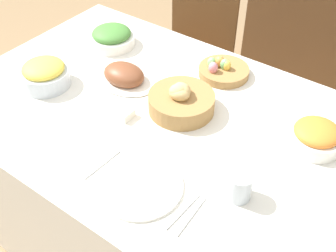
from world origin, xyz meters
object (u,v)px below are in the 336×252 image
green_salad_bowl (112,37)px  dinner_plate (140,186)px  bread_basket (181,100)px  carrot_bowl (316,136)px  pineapple_bowl (45,74)px  knife (182,211)px  chair_far_left (192,47)px  ham_platter (124,76)px  fork (102,164)px  butter_dish (120,111)px  drinking_cup (239,186)px  egg_basket (223,70)px  spoon (191,216)px

green_salad_bowl → dinner_plate: 0.87m
bread_basket → carrot_bowl: (0.48, 0.11, -0.01)m
green_salad_bowl → dinner_plate: bearing=-42.6°
bread_basket → pineapple_bowl: 0.57m
green_salad_bowl → knife: size_ratio=1.29×
chair_far_left → ham_platter: chair_far_left is taller
green_salad_bowl → carrot_bowl: bearing=-5.0°
carrot_bowl → fork: size_ratio=1.15×
carrot_bowl → dinner_plate: 0.62m
dinner_plate → butter_dish: size_ratio=2.64×
dinner_plate → butter_dish: butter_dish is taller
chair_far_left → ham_platter: (0.16, -0.77, 0.30)m
bread_basket → drinking_cup: bearing=-32.3°
bread_basket → butter_dish: bearing=-137.0°
chair_far_left → green_salad_bowl: (-0.07, -0.58, 0.32)m
dinner_plate → knife: 0.16m
egg_basket → fork: bearing=-94.8°
green_salad_bowl → spoon: size_ratio=1.29×
ham_platter → pineapple_bowl: pineapple_bowl is taller
pineapple_bowl → spoon: (0.84, -0.20, -0.05)m
green_salad_bowl → drinking_cup: (0.90, -0.44, 0.00)m
pineapple_bowl → drinking_cup: pineapple_bowl is taller
fork → knife: size_ratio=1.00×
egg_basket → dinner_plate: 0.69m
butter_dish → drinking_cup: bearing=-8.3°
fork → drinking_cup: bearing=22.3°
chair_far_left → butter_dish: 1.03m
bread_basket → green_salad_bowl: 0.56m
pineapple_bowl → butter_dish: (0.37, 0.03, -0.04)m
chair_far_left → drinking_cup: (0.83, -1.02, 0.32)m
egg_basket → pineapple_bowl: bearing=-138.4°
pineapple_bowl → butter_dish: bearing=4.9°
ham_platter → dinner_plate: ham_platter is taller
butter_dish → bread_basket: bearing=43.0°
chair_far_left → butter_dish: bearing=-76.8°
ham_platter → butter_dish: ham_platter is taller
carrot_bowl → ham_platter: bearing=-172.8°
ham_platter → green_salad_bowl: (-0.23, 0.19, 0.01)m
dinner_plate → butter_dish: (-0.28, 0.23, 0.01)m
chair_far_left → fork: 1.27m
carrot_bowl → knife: carrot_bowl is taller
chair_far_left → ham_platter: bearing=-81.9°
bread_basket → knife: 0.48m
egg_basket → drinking_cup: bearing=-55.3°
pineapple_bowl → drinking_cup: bearing=-3.0°
butter_dish → carrot_bowl: bearing=22.7°
green_salad_bowl → pineapple_bowl: (-0.01, -0.39, 0.01)m
pineapple_bowl → spoon: pineapple_bowl is taller
green_salad_bowl → dinner_plate: size_ratio=0.77×
egg_basket → carrot_bowl: size_ratio=1.14×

